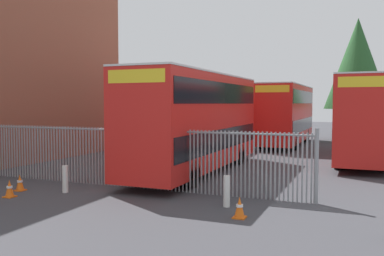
% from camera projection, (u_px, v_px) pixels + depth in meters
% --- Properties ---
extents(ground_plane, '(100.00, 100.00, 0.00)m').
position_uv_depth(ground_plane, '(220.00, 161.00, 22.43)').
color(ground_plane, '#3D3D42').
extents(palisade_fence, '(13.78, 0.14, 2.35)m').
position_uv_depth(palisade_fence, '(126.00, 155.00, 15.36)').
color(palisade_fence, gray).
rests_on(palisade_fence, ground).
extents(double_decker_bus_near_gate, '(2.54, 10.81, 4.42)m').
position_uv_depth(double_decker_bus_near_gate, '(197.00, 119.00, 18.55)').
color(double_decker_bus_near_gate, red).
rests_on(double_decker_bus_near_gate, ground).
extents(double_decker_bus_behind_fence_left, '(2.54, 10.81, 4.42)m').
position_uv_depth(double_decker_bus_behind_fence_left, '(205.00, 113.00, 28.95)').
color(double_decker_bus_behind_fence_left, red).
rests_on(double_decker_bus_behind_fence_left, ground).
extents(double_decker_bus_behind_fence_right, '(2.54, 10.81, 4.42)m').
position_uv_depth(double_decker_bus_behind_fence_right, '(287.00, 112.00, 30.66)').
color(double_decker_bus_behind_fence_right, red).
rests_on(double_decker_bus_behind_fence_right, ground).
extents(double_decker_bus_far_back, '(2.54, 10.81, 4.42)m').
position_uv_depth(double_decker_bus_far_back, '(364.00, 116.00, 22.09)').
color(double_decker_bus_far_back, red).
rests_on(double_decker_bus_far_back, ground).
extents(bollard_near_left, '(0.20, 0.20, 0.95)m').
position_uv_depth(bollard_near_left, '(65.00, 179.00, 14.44)').
color(bollard_near_left, silver).
rests_on(bollard_near_left, ground).
extents(bollard_center_front, '(0.20, 0.20, 0.95)m').
position_uv_depth(bollard_center_front, '(227.00, 191.00, 12.44)').
color(bollard_center_front, silver).
rests_on(bollard_center_front, ground).
extents(traffic_cone_by_gate, '(0.34, 0.34, 0.59)m').
position_uv_depth(traffic_cone_by_gate, '(240.00, 208.00, 11.23)').
color(traffic_cone_by_gate, orange).
rests_on(traffic_cone_by_gate, ground).
extents(traffic_cone_mid_forecourt, '(0.34, 0.34, 0.59)m').
position_uv_depth(traffic_cone_mid_forecourt, '(10.00, 189.00, 13.72)').
color(traffic_cone_mid_forecourt, orange).
rests_on(traffic_cone_mid_forecourt, ground).
extents(traffic_cone_near_kerb, '(0.34, 0.34, 0.59)m').
position_uv_depth(traffic_cone_near_kerb, '(20.00, 183.00, 14.74)').
color(traffic_cone_near_kerb, orange).
rests_on(traffic_cone_near_kerb, ground).
extents(tree_tall_back, '(5.21, 5.21, 10.09)m').
position_uv_depth(tree_tall_back, '(357.00, 64.00, 34.10)').
color(tree_tall_back, '#4C3823').
rests_on(tree_tall_back, ground).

